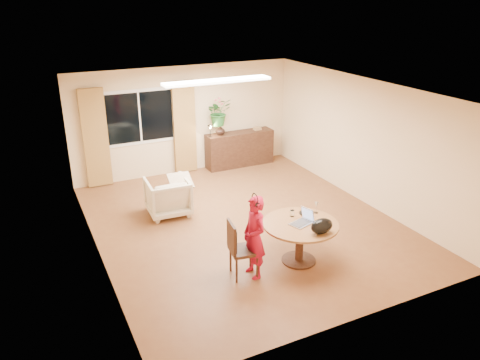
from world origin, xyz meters
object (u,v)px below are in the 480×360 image
at_px(dining_table, 300,231).
at_px(sideboard, 240,149).
at_px(dining_chair, 244,249).
at_px(armchair, 168,196).
at_px(child, 254,237).

bearing_deg(dining_table, sideboard, 76.02).
xyz_separation_m(dining_table, dining_chair, (-1.01, 0.03, -0.08)).
distance_m(dining_chair, armchair, 2.68).
distance_m(dining_chair, sideboard, 5.09).
bearing_deg(sideboard, child, -113.36).
xyz_separation_m(child, sideboard, (2.02, 4.67, -0.23)).
bearing_deg(sideboard, dining_table, -103.98).
height_order(child, armchair, child).
height_order(dining_table, sideboard, sideboard).
distance_m(child, sideboard, 5.09).
bearing_deg(armchair, child, 104.10).
bearing_deg(dining_table, child, -177.65).
height_order(dining_chair, sideboard, dining_chair).
bearing_deg(child, sideboard, 153.89).
bearing_deg(child, dining_chair, -116.77).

